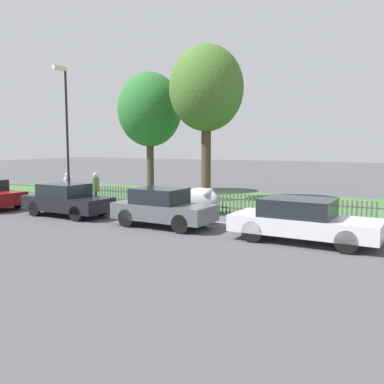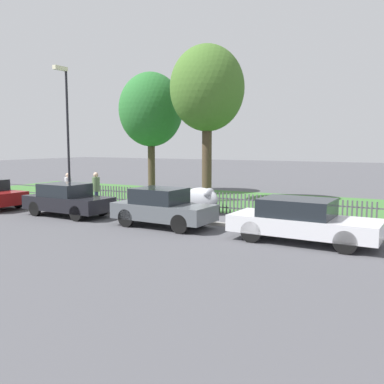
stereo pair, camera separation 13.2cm
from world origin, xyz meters
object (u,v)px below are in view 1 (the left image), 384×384
Objects in this scene: pedestrian_near_fence at (96,189)px; tree_behind_motorcycle at (206,89)px; parked_car_black_saloon at (67,200)px; tree_nearest_kerb at (150,110)px; covered_motorcycle at (202,198)px; parked_car_navy_estate at (163,207)px; pedestrian_by_lamp at (68,188)px; parked_car_red_compact at (302,220)px; street_lamp at (65,122)px.

tree_behind_motorcycle is at bearing 107.78° from pedestrian_near_fence.
tree_nearest_kerb is (-1.68, 8.95, 4.43)m from parked_car_black_saloon.
parked_car_black_saloon is 2.17× the size of covered_motorcycle.
parked_car_navy_estate is 11.99m from tree_nearest_kerb.
pedestrian_by_lamp reaches higher than parked_car_navy_estate.
parked_car_red_compact is (5.19, -0.08, -0.02)m from parked_car_navy_estate.
parked_car_black_saloon is 5.79m from covered_motorcycle.
parked_car_red_compact is 10.42m from pedestrian_near_fence.
tree_behind_motorcycle is (-6.93, 7.25, 5.19)m from parked_car_red_compact.
pedestrian_near_fence reaches higher than pedestrian_by_lamp.
tree_nearest_kerb is 4.50× the size of pedestrian_by_lamp.
tree_nearest_kerb is at bearing 158.74° from tree_behind_motorcycle.
covered_motorcycle is (-0.01, 3.25, -0.04)m from parked_car_navy_estate.
parked_car_red_compact is at bearing 38.44° from pedestrian_near_fence.
tree_nearest_kerb is at bearing 144.12° from parked_car_red_compact.
parked_car_red_compact is 0.56× the size of tree_behind_motorcycle.
parked_car_black_saloon is 10.05m from parked_car_red_compact.
parked_car_black_saloon is 4.86m from parked_car_navy_estate.
parked_car_navy_estate is 5.19m from parked_car_red_compact.
street_lamp is at bearing -161.29° from covered_motorcycle.
pedestrian_by_lamp reaches higher than parked_car_black_saloon.
parked_car_navy_estate is 0.52× the size of tree_nearest_kerb.
covered_motorcycle is at bearing 14.24° from street_lamp.
tree_behind_motorcycle is 4.97× the size of pedestrian_by_lamp.
tree_nearest_kerb is (-6.53, 5.78, 4.44)m from covered_motorcycle.
parked_car_red_compact is 6.18m from covered_motorcycle.
parked_car_black_saloon is at bearing -35.50° from pedestrian_near_fence.
parked_car_black_saloon is at bearing -142.34° from covered_motorcycle.
parked_car_navy_estate is at bearing -76.36° from tree_behind_motorcycle.
pedestrian_by_lamp is (-0.29, -6.88, -4.20)m from tree_nearest_kerb.
tree_behind_motorcycle is (4.80, -1.87, 0.77)m from tree_nearest_kerb.
street_lamp is (-1.33, -0.44, 3.07)m from pedestrian_near_fence.
parked_car_red_compact is 2.52× the size of covered_motorcycle.
tree_behind_motorcycle reaches higher than covered_motorcycle.
parked_car_navy_estate reaches higher than covered_motorcycle.
pedestrian_by_lamp is at bearing 164.54° from parked_car_navy_estate.
parked_car_red_compact is at bearing -37.85° from tree_nearest_kerb.
covered_motorcycle is 1.05× the size of pedestrian_near_fence.
pedestrian_by_lamp is (-12.02, 2.24, 0.23)m from parked_car_red_compact.
parked_car_navy_estate reaches higher than parked_car_red_compact.
parked_car_black_saloon is at bearing 149.85° from pedestrian_by_lamp.
parked_car_navy_estate is 2.32× the size of pedestrian_by_lamp.
tree_behind_motorcycle is 8.70m from pedestrian_by_lamp.
covered_motorcycle is 7.33m from street_lamp.
tree_nearest_kerb reaches higher than pedestrian_near_fence.
parked_car_black_saloon is at bearing -178.89° from parked_car_navy_estate.
tree_behind_motorcycle is (-1.73, 3.92, 5.20)m from covered_motorcycle.
parked_car_navy_estate is 7.17m from pedestrian_by_lamp.
parked_car_black_saloon is 2.28× the size of pedestrian_near_fence.
tree_nearest_kerb is at bearing -76.13° from pedestrian_by_lamp.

